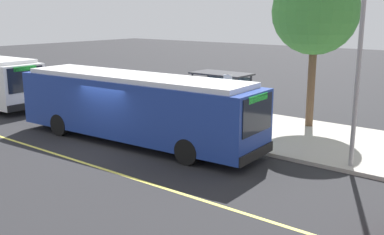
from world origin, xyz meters
The scene contains 9 objects.
ground_plane centered at (0.00, 0.00, 0.00)m, with size 120.00×120.00×0.00m, color #232326.
sidewalk_curb centered at (0.00, 6.00, 0.07)m, with size 44.00×6.40×0.15m, color #A8A399.
lane_stripe_center centered at (0.00, -2.20, 0.00)m, with size 36.00×0.14×0.01m, color #E0D64C.
transit_bus_main centered at (0.49, 1.01, 1.62)m, with size 11.97×3.26×2.95m.
bus_shelter centered at (1.42, 6.04, 1.92)m, with size 2.90×1.60×2.48m.
waiting_bench centered at (1.36, 6.02, 0.63)m, with size 1.60×0.48×0.95m.
route_sign_post centered at (3.55, 3.59, 1.96)m, with size 0.44×0.08×2.80m.
street_tree_near_shelter centered at (5.38, 7.95, 5.53)m, with size 3.98×3.98×7.40m.
utility_pole centered at (9.09, 3.33, 3.35)m, with size 0.16×0.16×6.40m, color gray.
Camera 1 is at (14.37, -12.36, 5.48)m, focal length 42.67 mm.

